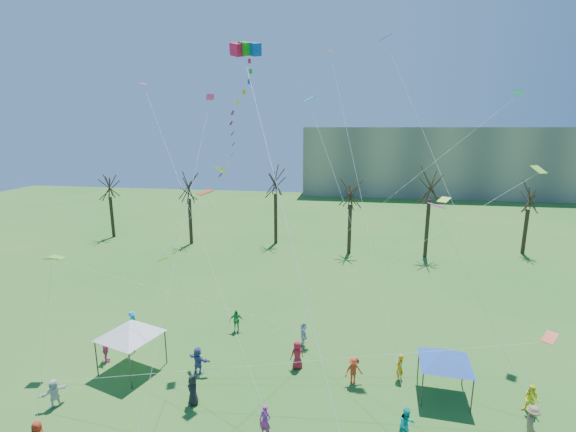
% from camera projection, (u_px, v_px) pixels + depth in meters
% --- Properties ---
extents(distant_building, '(60.00, 14.00, 15.00)m').
position_uv_depth(distant_building, '(440.00, 161.00, 89.83)').
color(distant_building, gray).
rests_on(distant_building, ground).
extents(bare_tree_row, '(70.42, 8.79, 10.73)m').
position_uv_depth(bare_tree_row, '(367.00, 195.00, 48.01)').
color(bare_tree_row, black).
rests_on(bare_tree_row, ground).
extents(big_box_kite, '(4.52, 7.28, 22.07)m').
position_uv_depth(big_box_kite, '(240.00, 121.00, 21.57)').
color(big_box_kite, '#F0103F').
rests_on(big_box_kite, ground).
extents(canopy_tent_white, '(4.23, 4.23, 3.32)m').
position_uv_depth(canopy_tent_white, '(130.00, 328.00, 24.78)').
color(canopy_tent_white, '#3F3F44').
rests_on(canopy_tent_white, ground).
extents(canopy_tent_blue, '(3.89, 3.89, 2.92)m').
position_uv_depth(canopy_tent_blue, '(446.00, 356.00, 22.39)').
color(canopy_tent_blue, '#3F3F44').
rests_on(canopy_tent_blue, ground).
extents(festival_crowd, '(26.71, 14.61, 1.85)m').
position_uv_depth(festival_crowd, '(290.00, 388.00, 22.14)').
color(festival_crowd, '#AD2515').
rests_on(festival_crowd, ground).
extents(small_kites_aloft, '(29.61, 18.68, 31.59)m').
position_uv_depth(small_kites_aloft, '(303.00, 176.00, 23.19)').
color(small_kites_aloft, orange).
rests_on(small_kites_aloft, ground).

